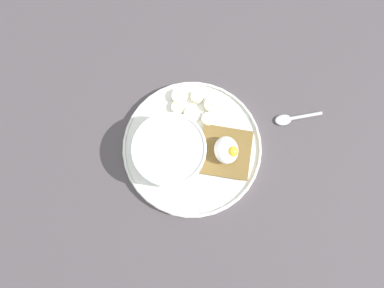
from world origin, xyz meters
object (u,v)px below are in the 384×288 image
(banana_slice_front, at_px, (197,97))
(banana_slice_inner, at_px, (179,107))
(poached_egg, at_px, (227,150))
(spoon, at_px, (292,118))
(banana_slice_right, at_px, (209,119))
(toast_slice, at_px, (225,152))
(banana_slice_back, at_px, (192,115))
(oatmeal_bowl, at_px, (169,151))
(banana_slice_outer, at_px, (180,96))
(banana_slice_left, at_px, (212,105))

(banana_slice_front, relative_size, banana_slice_inner, 0.83)
(poached_egg, height_order, spoon, poached_egg)
(poached_egg, relative_size, banana_slice_right, 1.29)
(toast_slice, height_order, banana_slice_inner, toast_slice)
(banana_slice_back, bearing_deg, poached_egg, -145.89)
(banana_slice_front, relative_size, banana_slice_right, 0.85)
(oatmeal_bowl, xyz_separation_m, banana_slice_inner, (0.10, -0.03, -0.02))
(poached_egg, xyz_separation_m, banana_slice_inner, (0.11, 0.09, -0.02))
(banana_slice_front, height_order, spoon, banana_slice_front)
(oatmeal_bowl, relative_size, spoon, 1.40)
(toast_slice, distance_m, spoon, 0.17)
(oatmeal_bowl, xyz_separation_m, banana_slice_outer, (0.12, -0.03, -0.02))
(banana_slice_back, xyz_separation_m, banana_slice_right, (-0.01, -0.03, -0.00))
(banana_slice_inner, bearing_deg, banana_slice_outer, -12.55)
(banana_slice_back, bearing_deg, banana_slice_left, -69.66)
(banana_slice_right, xyz_separation_m, spoon, (-0.01, -0.18, -0.01))
(banana_slice_left, xyz_separation_m, spoon, (-0.05, -0.17, -0.01))
(banana_slice_front, bearing_deg, banana_slice_outer, 80.28)
(banana_slice_right, distance_m, banana_slice_inner, 0.07)
(banana_slice_back, bearing_deg, banana_slice_inner, 52.00)
(banana_slice_left, distance_m, banana_slice_back, 0.05)
(banana_slice_outer, distance_m, spoon, 0.25)
(oatmeal_bowl, height_order, spoon, oatmeal_bowl)
(poached_egg, distance_m, banana_slice_right, 0.08)
(banana_slice_front, bearing_deg, banana_slice_back, 157.34)
(banana_slice_left, bearing_deg, toast_slice, -172.75)
(banana_slice_inner, distance_m, spoon, 0.25)
(spoon, bearing_deg, oatmeal_bowl, 100.32)
(banana_slice_front, bearing_deg, banana_slice_right, -160.24)
(banana_slice_inner, xyz_separation_m, spoon, (-0.05, -0.24, -0.01))
(oatmeal_bowl, bearing_deg, banana_slice_inner, -15.61)
(banana_slice_right, bearing_deg, banana_slice_inner, 60.21)
(banana_slice_right, height_order, banana_slice_inner, banana_slice_right)
(poached_egg, xyz_separation_m, spoon, (0.06, -0.16, -0.03))
(oatmeal_bowl, distance_m, banana_slice_front, 0.14)
(oatmeal_bowl, distance_m, poached_egg, 0.11)
(oatmeal_bowl, xyz_separation_m, banana_slice_back, (0.08, -0.05, -0.02))
(banana_slice_right, relative_size, banana_slice_inner, 0.97)
(banana_slice_left, bearing_deg, banana_slice_outer, 67.57)
(banana_slice_front, height_order, banana_slice_inner, banana_slice_front)
(oatmeal_bowl, distance_m, spoon, 0.28)
(oatmeal_bowl, bearing_deg, spoon, -79.68)
(banana_slice_right, bearing_deg, banana_slice_back, 67.33)
(poached_egg, bearing_deg, oatmeal_bowl, 83.90)
(banana_slice_inner, bearing_deg, banana_slice_front, -66.71)
(banana_slice_left, distance_m, banana_slice_right, 0.03)
(oatmeal_bowl, distance_m, banana_slice_left, 0.14)
(banana_slice_left, height_order, banana_slice_inner, banana_slice_left)
(toast_slice, height_order, banana_slice_outer, same)
(toast_slice, height_order, banana_slice_left, same)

